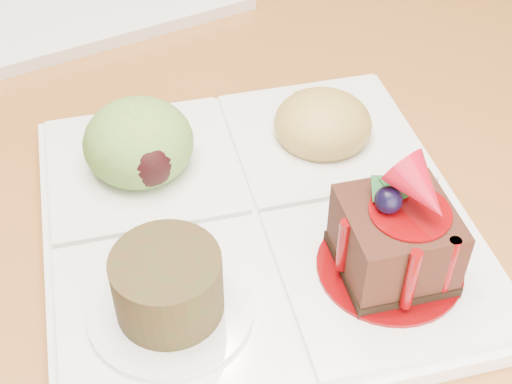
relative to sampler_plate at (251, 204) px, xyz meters
name	(u,v)px	position (x,y,z in m)	size (l,w,h in m)	color
ground	(101,318)	(-0.06, 0.56, -0.77)	(6.00, 6.00, 0.00)	brown
sampler_plate	(251,204)	(0.00, 0.00, 0.00)	(0.31, 0.31, 0.10)	white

